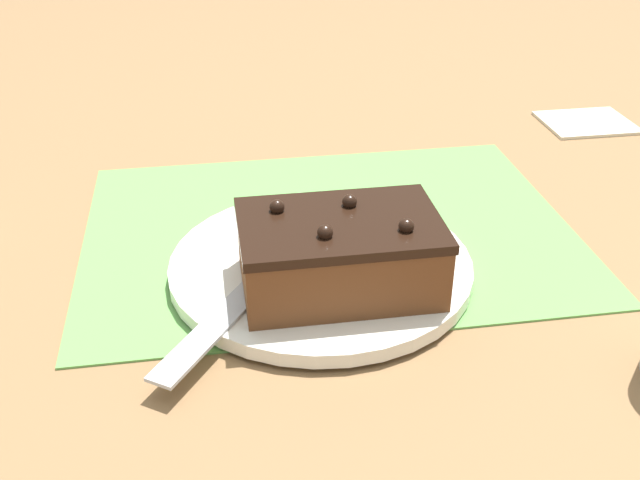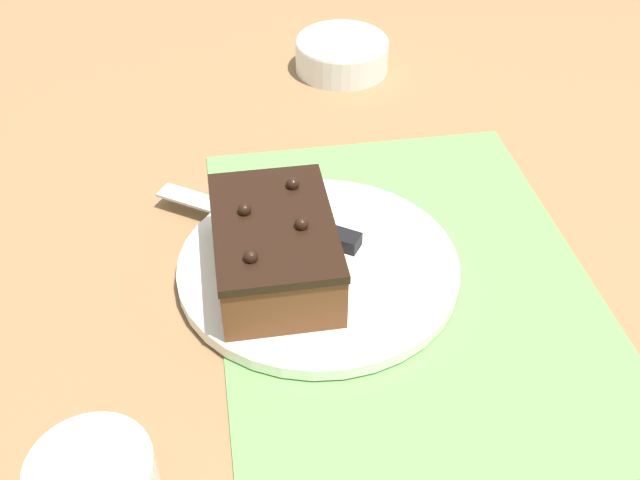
{
  "view_description": "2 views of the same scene",
  "coord_description": "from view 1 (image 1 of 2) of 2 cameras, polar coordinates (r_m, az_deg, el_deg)",
  "views": [
    {
      "loc": [
        -0.11,
        -0.61,
        0.35
      ],
      "look_at": [
        -0.02,
        -0.09,
        0.04
      ],
      "focal_mm": 42.0,
      "sensor_mm": 36.0,
      "label": 1
    },
    {
      "loc": [
        0.48,
        -0.16,
        0.47
      ],
      "look_at": [
        -0.02,
        -0.07,
        0.04
      ],
      "focal_mm": 42.0,
      "sensor_mm": 36.0,
      "label": 2
    }
  ],
  "objects": [
    {
      "name": "cake_plate",
      "position": [
        0.64,
        0.05,
        -1.96
      ],
      "size": [
        0.26,
        0.26,
        0.01
      ],
      "color": "white",
      "rests_on": "placemat_woven"
    },
    {
      "name": "ground_plane",
      "position": [
        0.72,
        0.69,
        0.72
      ],
      "size": [
        3.0,
        3.0,
        0.0
      ],
      "primitive_type": "plane",
      "color": "olive"
    },
    {
      "name": "chocolate_cake",
      "position": [
        0.59,
        1.5,
        -0.99
      ],
      "size": [
        0.16,
        0.1,
        0.07
      ],
      "rotation": [
        0.0,
        0.0,
        -0.0
      ],
      "color": "brown",
      "rests_on": "cake_plate"
    },
    {
      "name": "folded_napkin",
      "position": [
        1.02,
        19.67,
        8.52
      ],
      "size": [
        0.11,
        0.09,
        0.01
      ],
      "primitive_type": "cube",
      "color": "beige",
      "rests_on": "ground_plane"
    },
    {
      "name": "placemat_woven",
      "position": [
        0.72,
        0.69,
        0.86
      ],
      "size": [
        0.46,
        0.34,
        0.0
      ],
      "primitive_type": "cube",
      "color": "#609E4C",
      "rests_on": "ground_plane"
    },
    {
      "name": "serving_knife",
      "position": [
        0.62,
        -4.27,
        -2.46
      ],
      "size": [
        0.14,
        0.19,
        0.01
      ],
      "rotation": [
        0.0,
        0.0,
        2.54
      ],
      "color": "black",
      "rests_on": "cake_plate"
    }
  ]
}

